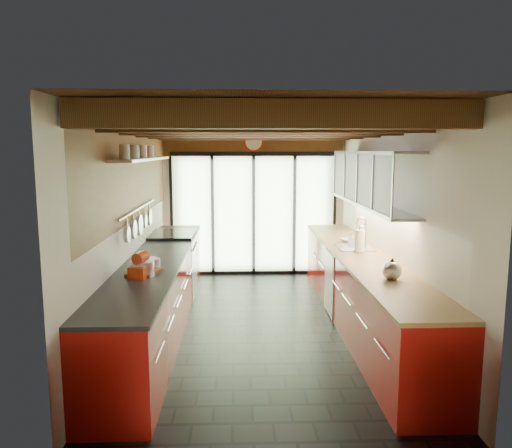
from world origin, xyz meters
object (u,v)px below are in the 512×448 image
Objects in this scene: soap_bottle at (351,239)px; bowl at (347,240)px; kettle at (392,269)px; paper_towel at (360,241)px; stand_mixer at (142,267)px.

bowl is (0.00, 0.27, -0.07)m from soap_bottle.
soap_bottle reaches higher than bowl.
kettle is 0.80× the size of paper_towel.
kettle is (2.54, -0.19, -0.00)m from stand_mixer.
kettle is 1.35m from paper_towel.
soap_bottle is 0.98× the size of bowl.
bowl is (2.54, 1.87, -0.08)m from stand_mixer.
paper_towel is (-0.00, 1.35, 0.04)m from kettle.
bowl is at bearing 36.41° from stand_mixer.
stand_mixer is at bearing -155.56° from paper_towel.
kettle is 2.07m from bowl.
soap_bottle is (2.54, 1.61, -0.01)m from stand_mixer.
paper_towel is at bearing 24.44° from stand_mixer.
stand_mixer reaches higher than bowl.
bowl is (0.00, 2.07, -0.08)m from kettle.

